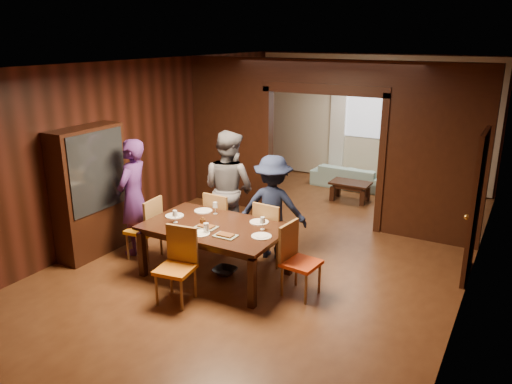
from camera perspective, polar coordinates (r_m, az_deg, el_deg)
The scene contains 32 objects.
floor at distance 8.04m, azimuth 2.92°, elevation -6.65°, with size 9.00×9.00×0.00m, color #4F2A16.
ceiling at distance 7.35m, azimuth 3.28°, elevation 14.45°, with size 5.50×9.00×0.02m, color silver.
room_walls at distance 9.24m, azimuth 8.31°, elevation 6.22°, with size 5.52×9.01×2.90m.
person_purple at distance 7.91m, azimuth -13.85°, elevation -0.55°, with size 0.66×0.43×1.81m, color #472264.
person_grey at distance 7.97m, azimuth -3.13°, elevation 0.37°, with size 0.92×0.72×1.89m, color #504F56.
person_navy at distance 7.55m, azimuth 1.95°, elevation -1.73°, with size 1.03×0.59×1.60m, color #151D36.
sofa at distance 11.40m, azimuth 10.69°, elevation 1.76°, with size 1.69×0.66×0.49m, color #9CCCCC.
serving_bowl at distance 6.97m, azimuth -3.71°, elevation -3.44°, with size 0.34×0.34×0.08m, color black.
dining_table at distance 7.12m, azimuth -4.64°, elevation -6.67°, with size 1.95×1.21×0.76m, color black.
coffee_table at distance 10.47m, azimuth 10.70°, elevation 0.07°, with size 0.80×0.50×0.40m, color black.
chair_left at distance 7.80m, azimuth -12.75°, elevation -4.03°, with size 0.44×0.44×0.97m, color orange, non-canonical shape.
chair_right at distance 6.57m, azimuth 5.20°, elevation -7.86°, with size 0.44×0.44×0.97m, color #DE4214, non-canonical shape.
chair_far_l at distance 7.91m, azimuth -3.79°, elevation -3.30°, with size 0.44×0.44×0.97m, color red, non-canonical shape.
chair_far_r at distance 7.47m, azimuth 1.94°, elevation -4.57°, with size 0.44×0.44×0.97m, color #BF7212, non-canonical shape.
chair_near at distance 6.47m, azimuth -9.22°, elevation -8.45°, with size 0.44×0.44×0.97m, color orange, non-canonical shape.
hutch at distance 8.02m, azimuth -18.41°, elevation 0.00°, with size 0.40×1.20×2.00m, color black.
door_right at distance 7.46m, azimuth 23.79°, elevation -1.52°, with size 0.06×0.90×2.10m, color black.
window_far at distance 11.60m, azimuth 13.01°, elevation 9.24°, with size 1.20×0.03×1.30m, color silver.
curtain_left at distance 11.86m, azimuth 9.31°, elevation 7.43°, with size 0.35×0.06×2.40m, color white.
curtain_right at distance 11.45m, azimuth 16.40°, elevation 6.58°, with size 0.35×0.06×2.40m, color white.
plate_left at distance 7.39m, azimuth -9.30°, elevation -2.69°, with size 0.27×0.27×0.01m, color white.
plate_far_l at distance 7.54m, azimuth -6.05°, elevation -2.15°, with size 0.27×0.27×0.01m, color white.
plate_far_r at distance 7.06m, azimuth 0.36°, elevation -3.44°, with size 0.27×0.27×0.01m, color silver.
plate_right at distance 6.58m, azimuth 0.62°, elevation -5.07°, with size 0.27×0.27×0.01m, color white.
plate_near at distance 6.70m, azimuth -6.44°, elevation -4.73°, with size 0.27×0.27×0.01m, color white.
platter_a at distance 6.90m, azimuth -5.70°, elevation -3.95°, with size 0.30×0.20×0.04m, color slate.
platter_b at distance 6.59m, azimuth -3.51°, elevation -4.95°, with size 0.30×0.20×0.04m, color gray.
wineglass_left at distance 7.12m, azimuth -9.23°, elevation -2.78°, with size 0.08×0.08×0.18m, color white, non-canonical shape.
wineglass_far at distance 7.39m, azimuth -4.69°, elevation -1.84°, with size 0.08×0.08×0.18m, color white, non-canonical shape.
wineglass_right at distance 6.78m, azimuth 0.77°, elevation -3.60°, with size 0.08×0.08×0.18m, color silver, non-canonical shape.
tumbler at distance 6.70m, azimuth -5.71°, elevation -4.13°, with size 0.07×0.07×0.14m, color white.
condiment_jar at distance 6.99m, azimuth -6.11°, elevation -3.35°, with size 0.08×0.08×0.11m, color #502C12, non-canonical shape.
Camera 1 is at (3.22, -6.59, 3.30)m, focal length 35.00 mm.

